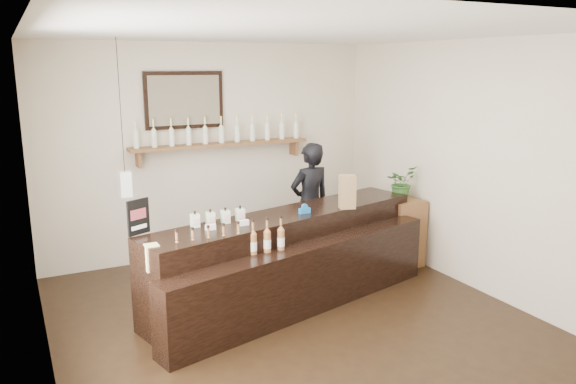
# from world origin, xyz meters

# --- Properties ---
(ground) EXTENTS (5.00, 5.00, 0.00)m
(ground) POSITION_xyz_m (0.00, 0.00, 0.00)
(ground) COLOR black
(ground) RESTS_ON ground
(room_shell) EXTENTS (5.00, 5.00, 5.00)m
(room_shell) POSITION_xyz_m (0.00, 0.00, 1.70)
(room_shell) COLOR beige
(room_shell) RESTS_ON ground
(back_wall_decor) EXTENTS (2.66, 0.96, 1.69)m
(back_wall_decor) POSITION_xyz_m (-0.15, 2.37, 1.76)
(back_wall_decor) COLOR brown
(back_wall_decor) RESTS_ON ground
(counter) EXTENTS (3.44, 1.71, 1.11)m
(counter) POSITION_xyz_m (0.22, 0.57, 0.45)
(counter) COLOR black
(counter) RESTS_ON ground
(promo_sign) EXTENTS (0.23, 0.12, 0.34)m
(promo_sign) POSITION_xyz_m (-1.37, 0.65, 1.12)
(promo_sign) COLOR black
(promo_sign) RESTS_ON counter
(paper_bag) EXTENTS (0.20, 0.18, 0.38)m
(paper_bag) POSITION_xyz_m (0.92, 0.60, 1.14)
(paper_bag) COLOR olive
(paper_bag) RESTS_ON counter
(tape_dispenser) EXTENTS (0.13, 0.05, 0.11)m
(tape_dispenser) POSITION_xyz_m (0.39, 0.62, 0.99)
(tape_dispenser) COLOR #1866AE
(tape_dispenser) RESTS_ON counter
(side_cabinet) EXTENTS (0.43, 0.59, 0.85)m
(side_cabinet) POSITION_xyz_m (2.00, 1.02, 0.43)
(side_cabinet) COLOR brown
(side_cabinet) RESTS_ON ground
(potted_plant) EXTENTS (0.47, 0.44, 0.42)m
(potted_plant) POSITION_xyz_m (2.00, 1.02, 1.06)
(potted_plant) COLOR #316428
(potted_plant) RESTS_ON side_cabinet
(shopkeeper) EXTENTS (0.68, 0.48, 1.77)m
(shopkeeper) POSITION_xyz_m (0.97, 1.55, 0.89)
(shopkeeper) COLOR black
(shopkeeper) RESTS_ON ground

